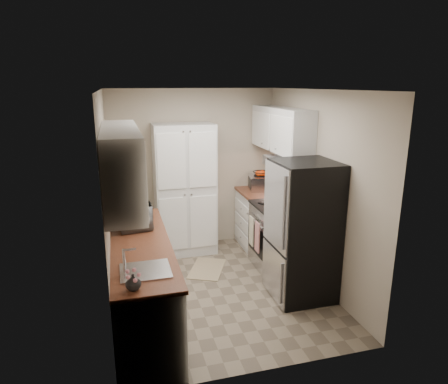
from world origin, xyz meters
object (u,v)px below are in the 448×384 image
object	(u,v)px
pantry_cabinet	(185,190)
refrigerator	(303,231)
electric_range	(279,236)
microwave	(134,214)
wine_bottle	(123,205)
toaster_oven	(259,183)

from	to	relation	value
pantry_cabinet	refrigerator	xyz separation A→B (m)	(1.14, -1.73, -0.15)
pantry_cabinet	electric_range	world-z (taller)	pantry_cabinet
refrigerator	microwave	xyz separation A→B (m)	(-1.96, 0.51, 0.22)
wine_bottle	toaster_oven	world-z (taller)	wine_bottle
pantry_cabinet	wine_bottle	distance (m)	1.27
refrigerator	wine_bottle	size ratio (longest dim) A/B	5.20
refrigerator	toaster_oven	distance (m)	1.73
toaster_oven	wine_bottle	bearing A→B (deg)	-147.73
pantry_cabinet	microwave	bearing A→B (deg)	-123.98
electric_range	microwave	world-z (taller)	microwave
microwave	toaster_oven	size ratio (longest dim) A/B	1.38
pantry_cabinet	wine_bottle	size ratio (longest dim) A/B	6.12
microwave	toaster_oven	distance (m)	2.36
microwave	toaster_oven	world-z (taller)	microwave
pantry_cabinet	toaster_oven	world-z (taller)	pantry_cabinet
electric_range	microwave	xyz separation A→B (m)	(-1.99, -0.29, 0.59)
pantry_cabinet	toaster_oven	bearing A→B (deg)	-0.39
electric_range	microwave	distance (m)	2.10
electric_range	wine_bottle	bearing A→B (deg)	177.90
electric_range	refrigerator	world-z (taller)	refrigerator
electric_range	toaster_oven	xyz separation A→B (m)	(0.03, 0.92, 0.56)
pantry_cabinet	wine_bottle	xyz separation A→B (m)	(-0.94, -0.85, 0.08)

